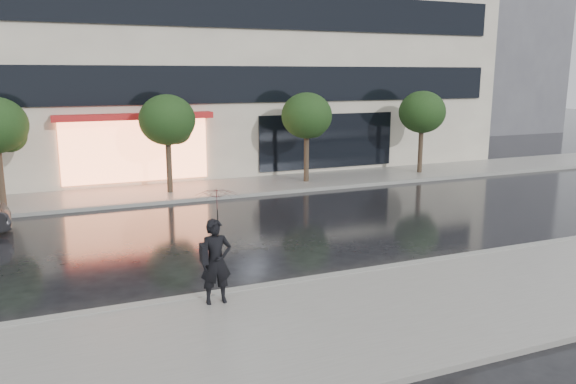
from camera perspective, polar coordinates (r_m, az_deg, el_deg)
ground at (r=14.86m, az=7.43°, el=-6.86°), size 120.00×120.00×0.00m
sidewalk_near at (r=12.33m, az=15.16°, el=-10.92°), size 60.00×4.50×0.12m
sidewalk_far at (r=23.95m, az=-4.93°, el=0.55°), size 60.00×3.50×0.12m
curb_near at (r=14.03m, az=9.50°, el=-7.77°), size 60.00×0.25×0.14m
curb_far at (r=22.33m, az=-3.55°, el=-0.24°), size 60.00×0.25×0.14m
bg_building_right at (r=52.15m, az=17.38°, el=14.94°), size 12.00×12.00×16.00m
tree_mid_west at (r=22.63m, az=-12.04°, el=6.99°), size 2.20×2.20×3.99m
tree_mid_east at (r=24.46m, az=2.01°, el=7.60°), size 2.20×2.20×3.99m
tree_far_east at (r=27.51m, az=13.54°, el=7.75°), size 2.20×2.20×3.99m
pedestrian_with_umbrella at (r=11.44m, az=-7.26°, el=-4.00°), size 0.92×0.94×2.40m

